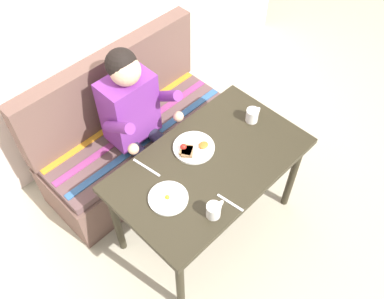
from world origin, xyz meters
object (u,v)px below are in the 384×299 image
(couch, at_px, (134,137))
(fork, at_px, (230,203))
(knife, at_px, (147,168))
(coffee_mug_second, at_px, (214,210))
(plate_breakfast, at_px, (193,148))
(coffee_mug, at_px, (252,115))
(plate_eggs, at_px, (168,198))
(person, at_px, (137,115))
(table, at_px, (210,171))

(couch, xyz_separation_m, fork, (-0.13, -1.03, 0.40))
(couch, distance_m, knife, 0.73)
(coffee_mug_second, bearing_deg, plate_breakfast, 58.69)
(coffee_mug, bearing_deg, knife, 165.24)
(plate_breakfast, bearing_deg, plate_eggs, -156.26)
(coffee_mug_second, bearing_deg, person, 77.99)
(table, bearing_deg, plate_eggs, -178.43)
(coffee_mug, distance_m, knife, 0.75)
(fork, bearing_deg, coffee_mug_second, 165.15)
(plate_eggs, bearing_deg, coffee_mug_second, -66.85)
(plate_eggs, distance_m, coffee_mug, 0.79)
(couch, xyz_separation_m, coffee_mug_second, (-0.24, -1.02, 0.45))
(plate_breakfast, bearing_deg, knife, 162.04)
(table, height_order, plate_breakfast, plate_breakfast)
(plate_eggs, xyz_separation_m, coffee_mug, (0.78, 0.05, 0.04))
(plate_eggs, height_order, coffee_mug_second, coffee_mug_second)
(table, xyz_separation_m, couch, (0.00, 0.76, -0.32))
(couch, xyz_separation_m, person, (-0.06, -0.17, 0.41))
(couch, bearing_deg, table, -90.00)
(coffee_mug, xyz_separation_m, fork, (-0.56, -0.31, -0.04))
(table, relative_size, couch, 0.83)
(couch, xyz_separation_m, plate_eggs, (-0.35, -0.77, 0.41))
(knife, bearing_deg, couch, 52.99)
(plate_breakfast, xyz_separation_m, fork, (-0.12, -0.41, -0.01))
(plate_eggs, xyz_separation_m, fork, (0.22, -0.26, -0.01))
(plate_eggs, bearing_deg, plate_breakfast, 23.74)
(person, xyz_separation_m, fork, (-0.06, -0.86, -0.01))
(coffee_mug_second, bearing_deg, couch, 76.60)
(fork, bearing_deg, coffee_mug, 22.02)
(plate_breakfast, height_order, coffee_mug, coffee_mug)
(couch, relative_size, plate_breakfast, 5.69)
(plate_breakfast, relative_size, fork, 1.49)
(plate_eggs, bearing_deg, person, 64.64)
(table, relative_size, coffee_mug_second, 10.17)
(fork, bearing_deg, knife, 100.93)
(plate_breakfast, distance_m, knife, 0.30)
(fork, relative_size, knife, 0.85)
(couch, distance_m, plate_eggs, 0.94)
(plate_breakfast, relative_size, plate_eggs, 1.13)
(plate_eggs, relative_size, coffee_mug, 1.89)
(couch, bearing_deg, knife, -118.82)
(couch, bearing_deg, fork, -96.93)
(person, height_order, knife, person)
(person, bearing_deg, plate_breakfast, -82.16)
(table, xyz_separation_m, coffee_mug, (0.44, 0.04, 0.13))
(person, relative_size, coffee_mug_second, 10.27)
(person, distance_m, plate_eggs, 0.66)
(plate_breakfast, xyz_separation_m, coffee_mug, (0.44, -0.10, 0.03))
(coffee_mug, height_order, coffee_mug_second, coffee_mug)
(coffee_mug, relative_size, knife, 0.59)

